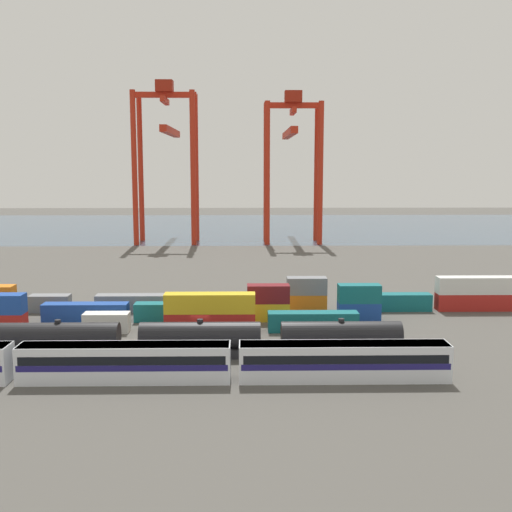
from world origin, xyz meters
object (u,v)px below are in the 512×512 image
object	(u,v)px
shipping_container_8	(86,312)
shipping_container_17	(221,303)
shipping_container_16	(136,303)
freight_tank_row	(200,339)
shipping_container_2	(107,322)
gantry_crane_west	(167,146)
shipping_container_21	(475,302)
passenger_train	(125,361)
gantry_crane_central	(292,150)

from	to	relation	value
shipping_container_8	shipping_container_17	xyz separation A→B (m)	(19.19, 5.90, 0.00)
shipping_container_16	freight_tank_row	bearing A→B (deg)	-63.38
shipping_container_2	shipping_container_17	size ratio (longest dim) A/B	1.00
shipping_container_16	gantry_crane_west	distance (m)	93.16
shipping_container_2	gantry_crane_west	size ratio (longest dim) A/B	0.13
shipping_container_21	gantry_crane_west	xyz separation A→B (m)	(-58.09, 89.13, 26.45)
passenger_train	shipping_container_2	world-z (taller)	passenger_train
freight_tank_row	gantry_crane_west	bearing A→B (deg)	98.82
shipping_container_21	gantry_crane_west	distance (m)	109.63
shipping_container_21	shipping_container_16	bearing A→B (deg)	180.00
passenger_train	shipping_container_16	size ratio (longest dim) A/B	5.53
shipping_container_16	gantry_crane_central	bearing A→B (deg)	71.35
freight_tank_row	gantry_crane_central	bearing A→B (deg)	80.50
shipping_container_8	shipping_container_21	world-z (taller)	same
freight_tank_row	shipping_container_16	bearing A→B (deg)	116.62
shipping_container_17	gantry_crane_west	world-z (taller)	gantry_crane_west
freight_tank_row	gantry_crane_west	distance (m)	116.21
passenger_train	gantry_crane_west	size ratio (longest dim) A/B	1.46
shipping_container_16	gantry_crane_west	size ratio (longest dim) A/B	0.26
freight_tank_row	gantry_crane_central	size ratio (longest dim) A/B	1.09
gantry_crane_west	shipping_container_21	bearing A→B (deg)	-56.91
shipping_container_16	shipping_container_17	size ratio (longest dim) A/B	2.00
gantry_crane_west	shipping_container_17	bearing A→B (deg)	-77.99
passenger_train	freight_tank_row	world-z (taller)	freight_tank_row
shipping_container_2	shipping_container_17	xyz separation A→B (m)	(14.90, 11.80, 0.00)
gantry_crane_west	gantry_crane_central	distance (m)	36.29
passenger_train	shipping_container_17	distance (m)	32.28
gantry_crane_west	gantry_crane_central	xyz separation A→B (m)	(36.26, 0.78, -1.14)
freight_tank_row	shipping_container_16	world-z (taller)	freight_tank_row
passenger_train	shipping_container_8	world-z (taller)	passenger_train
shipping_container_8	gantry_crane_west	world-z (taller)	gantry_crane_west
shipping_container_21	gantry_crane_west	bearing A→B (deg)	123.09
shipping_container_16	shipping_container_21	distance (m)	52.18
passenger_train	shipping_container_8	distance (m)	27.26
shipping_container_16	shipping_container_21	size ratio (longest dim) A/B	1.00
shipping_container_17	gantry_crane_central	distance (m)	95.00
shipping_container_17	shipping_container_2	bearing A→B (deg)	-141.62
freight_tank_row	gantry_crane_west	world-z (taller)	gantry_crane_west
freight_tank_row	shipping_container_8	distance (m)	24.48
gantry_crane_west	shipping_container_2	bearing A→B (deg)	-87.70
passenger_train	gantry_crane_west	world-z (taller)	gantry_crane_west
shipping_container_17	gantry_crane_central	xyz separation A→B (m)	(17.31, 89.91, 25.32)
gantry_crane_central	shipping_container_8	bearing A→B (deg)	-110.85
shipping_container_17	freight_tank_row	bearing A→B (deg)	-93.95
passenger_train	shipping_container_16	xyz separation A→B (m)	(-4.30, 31.06, -0.84)
shipping_container_2	shipping_container_8	size ratio (longest dim) A/B	0.50
passenger_train	shipping_container_17	bearing A→B (deg)	74.28
shipping_container_21	freight_tank_row	bearing A→B (deg)	-150.67
shipping_container_21	shipping_container_2	bearing A→B (deg)	-167.68
freight_tank_row	shipping_container_16	xyz separation A→B (m)	(-11.47, 22.88, -0.82)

